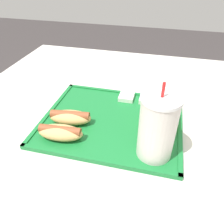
{
  "coord_description": "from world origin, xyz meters",
  "views": [
    {
      "loc": [
        -0.12,
        0.54,
        1.2
      ],
      "look_at": [
        0.01,
        0.02,
        0.81
      ],
      "focal_mm": 35.0,
      "sensor_mm": 36.0,
      "label": 1
    }
  ],
  "objects_px": {
    "hot_dog_near": "(70,117)",
    "fries_carton": "(164,116)",
    "sauce_cup_mayo": "(126,97)",
    "soda_cup": "(157,127)",
    "hot_dog_far": "(60,132)",
    "sauce_cup_ketchup": "(147,99)"
  },
  "relations": [
    {
      "from": "hot_dog_near",
      "to": "soda_cup",
      "type": "bearing_deg",
      "value": 165.75
    },
    {
      "from": "soda_cup",
      "to": "hot_dog_far",
      "type": "bearing_deg",
      "value": 1.19
    },
    {
      "from": "hot_dog_far",
      "to": "fries_carton",
      "type": "height_order",
      "value": "fries_carton"
    },
    {
      "from": "sauce_cup_mayo",
      "to": "sauce_cup_ketchup",
      "type": "height_order",
      "value": "same"
    },
    {
      "from": "sauce_cup_mayo",
      "to": "soda_cup",
      "type": "bearing_deg",
      "value": 116.13
    },
    {
      "from": "hot_dog_near",
      "to": "sauce_cup_ketchup",
      "type": "xyz_separation_m",
      "value": [
        -0.21,
        -0.18,
        -0.01
      ]
    },
    {
      "from": "fries_carton",
      "to": "sauce_cup_ketchup",
      "type": "distance_m",
      "value": 0.14
    },
    {
      "from": "hot_dog_far",
      "to": "sauce_cup_mayo",
      "type": "relative_size",
      "value": 2.56
    },
    {
      "from": "hot_dog_far",
      "to": "sauce_cup_ketchup",
      "type": "bearing_deg",
      "value": -130.89
    },
    {
      "from": "soda_cup",
      "to": "sauce_cup_ketchup",
      "type": "xyz_separation_m",
      "value": [
        0.04,
        -0.24,
        -0.08
      ]
    },
    {
      "from": "hot_dog_far",
      "to": "hot_dog_near",
      "type": "height_order",
      "value": "same"
    },
    {
      "from": "fries_carton",
      "to": "soda_cup",
      "type": "bearing_deg",
      "value": 82.74
    },
    {
      "from": "hot_dog_near",
      "to": "hot_dog_far",
      "type": "bearing_deg",
      "value": 90.0
    },
    {
      "from": "soda_cup",
      "to": "sauce_cup_ketchup",
      "type": "height_order",
      "value": "soda_cup"
    },
    {
      "from": "sauce_cup_mayo",
      "to": "fries_carton",
      "type": "bearing_deg",
      "value": 138.47
    },
    {
      "from": "hot_dog_near",
      "to": "sauce_cup_ketchup",
      "type": "bearing_deg",
      "value": -140.56
    },
    {
      "from": "soda_cup",
      "to": "sauce_cup_ketchup",
      "type": "distance_m",
      "value": 0.26
    },
    {
      "from": "hot_dog_near",
      "to": "sauce_cup_mayo",
      "type": "bearing_deg",
      "value": -128.89
    },
    {
      "from": "hot_dog_near",
      "to": "sauce_cup_ketchup",
      "type": "height_order",
      "value": "hot_dog_near"
    },
    {
      "from": "hot_dog_far",
      "to": "sauce_cup_mayo",
      "type": "height_order",
      "value": "hot_dog_far"
    },
    {
      "from": "soda_cup",
      "to": "hot_dog_far",
      "type": "relative_size",
      "value": 1.58
    },
    {
      "from": "hot_dog_near",
      "to": "fries_carton",
      "type": "height_order",
      "value": "fries_carton"
    }
  ]
}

